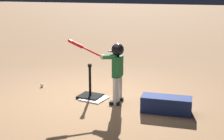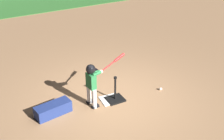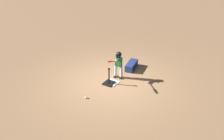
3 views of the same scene
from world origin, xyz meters
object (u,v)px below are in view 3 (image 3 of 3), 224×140
(baseball, at_px, (86,98))
(equipment_bag, at_px, (131,66))
(batter_child, at_px, (118,62))
(batting_tee, at_px, (109,82))

(baseball, relative_size, equipment_bag, 0.09)
(batter_child, bearing_deg, batting_tee, -6.68)
(batter_child, distance_m, equipment_bag, 1.14)
(batter_child, bearing_deg, equipment_bag, 175.15)
(equipment_bag, bearing_deg, batter_child, -14.35)
(batting_tee, distance_m, batter_child, 0.84)
(equipment_bag, bearing_deg, batting_tee, -15.02)
(batter_child, bearing_deg, baseball, -6.94)
(batting_tee, xyz_separation_m, baseball, (1.27, -0.16, -0.05))
(batting_tee, relative_size, batter_child, 0.58)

